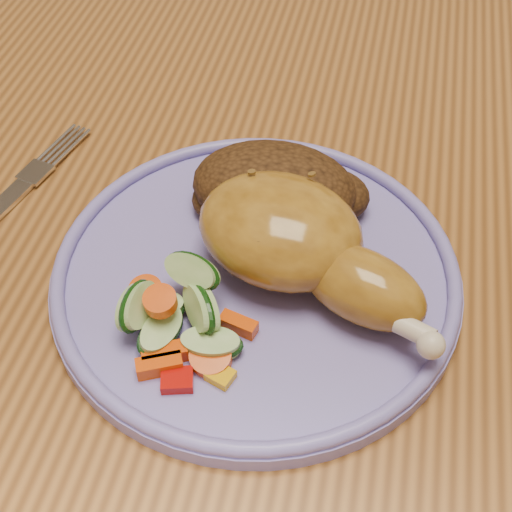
{
  "coord_description": "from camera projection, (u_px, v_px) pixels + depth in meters",
  "views": [
    {
      "loc": [
        0.03,
        -0.39,
        1.13
      ],
      "look_at": [
        -0.04,
        -0.08,
        0.78
      ],
      "focal_mm": 50.0,
      "sensor_mm": 36.0,
      "label": 1
    }
  ],
  "objects": [
    {
      "name": "plate_rim",
      "position": [
        256.0,
        266.0,
        0.48
      ],
      "size": [
        0.28,
        0.28,
        0.01
      ],
      "primitive_type": "torus",
      "color": "#776DC4",
      "rests_on": "plate"
    },
    {
      "name": "plate",
      "position": [
        256.0,
        276.0,
        0.49
      ],
      "size": [
        0.28,
        0.28,
        0.01
      ],
      "primitive_type": "cylinder",
      "color": "#776DC4",
      "rests_on": "dining_table"
    },
    {
      "name": "chair_far",
      "position": [
        369.0,
        58.0,
        1.14
      ],
      "size": [
        0.42,
        0.42,
        0.91
      ],
      "color": "#4C2D16",
      "rests_on": "ground"
    },
    {
      "name": "dining_table",
      "position": [
        316.0,
        284.0,
        0.6
      ],
      "size": [
        0.9,
        1.4,
        0.75
      ],
      "color": "#925A27",
      "rests_on": "ground"
    },
    {
      "name": "vegetable_pile",
      "position": [
        177.0,
        317.0,
        0.44
      ],
      "size": [
        0.09,
        0.1,
        0.05
      ],
      "color": "#A50A05",
      "rests_on": "plate"
    },
    {
      "name": "rice_pilaf",
      "position": [
        278.0,
        190.0,
        0.51
      ],
      "size": [
        0.13,
        0.09,
        0.05
      ],
      "color": "#402610",
      "rests_on": "plate"
    },
    {
      "name": "chicken_leg",
      "position": [
        299.0,
        243.0,
        0.46
      ],
      "size": [
        0.18,
        0.13,
        0.06
      ],
      "color": "#A97623",
      "rests_on": "plate"
    }
  ]
}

